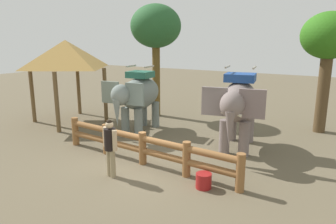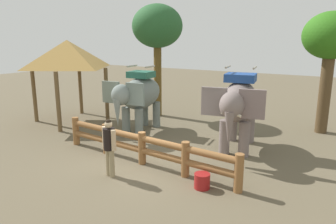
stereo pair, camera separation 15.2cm
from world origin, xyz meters
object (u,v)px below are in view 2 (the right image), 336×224
tourist_woman_in_black (109,144)px  tree_back_center (157,28)px  elephant_center (238,104)px  feed_bucket (202,181)px  log_fence (142,146)px  thatched_shelter (68,55)px  tree_far_left (331,40)px  elephant_near_left (139,95)px

tourist_woman_in_black → tree_back_center: (-3.07, 6.99, 3.45)m
elephant_center → feed_bucket: bearing=-84.9°
log_fence → feed_bucket: log_fence is taller
tourist_woman_in_black → elephant_center: bearing=61.0°
thatched_shelter → tree_back_center: bearing=49.4°
log_fence → tree_far_left: size_ratio=1.35×
elephant_near_left → feed_bucket: bearing=-35.8°
tree_far_left → feed_bucket: (-1.99, -7.42, -3.67)m
log_fence → elephant_center: elephant_center is taller
tourist_woman_in_black → feed_bucket: bearing=15.9°
thatched_shelter → feed_bucket: thatched_shelter is taller
log_fence → tree_back_center: (-3.29, 5.74, 3.83)m
elephant_near_left → feed_bucket: 5.92m
thatched_shelter → feed_bucket: bearing=-19.3°
log_fence → thatched_shelter: bearing=158.1°
log_fence → elephant_near_left: size_ratio=2.03×
tree_far_left → feed_bucket: size_ratio=11.79×
tree_back_center → tourist_woman_in_black: bearing=-66.3°
log_fence → tourist_woman_in_black: tourist_woman_in_black is taller
thatched_shelter → tree_back_center: (2.82, 3.29, 1.24)m
log_fence → elephant_center: (2.07, 2.88, 1.07)m
tourist_woman_in_black → tree_back_center: 8.38m
tree_back_center → thatched_shelter: bearing=-130.6°
log_fence → elephant_near_left: 3.79m
log_fence → thatched_shelter: (-6.11, 2.45, 2.59)m
log_fence → feed_bucket: size_ratio=15.96×
elephant_near_left → elephant_center: 4.37m
elephant_near_left → tree_far_left: 8.13m
elephant_near_left → tree_back_center: (-0.99, 2.89, 2.85)m
elephant_center → tree_far_left: (2.30, 4.03, 2.20)m
tourist_woman_in_black → tree_back_center: bearing=113.7°
elephant_near_left → tree_back_center: size_ratio=0.59×
log_fence → tree_back_center: size_ratio=1.21×
thatched_shelter → tree_far_left: tree_far_left is taller
thatched_shelter → tree_far_left: 11.41m
elephant_center → tree_back_center: 6.67m
elephant_center → feed_bucket: (0.30, -3.39, -1.47)m
elephant_center → feed_bucket: size_ratio=8.36×
elephant_near_left → thatched_shelter: 4.16m
elephant_near_left → feed_bucket: size_ratio=7.85×
elephant_near_left → tree_far_left: tree_far_left is taller
elephant_near_left → thatched_shelter: (-3.81, -0.40, 1.60)m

